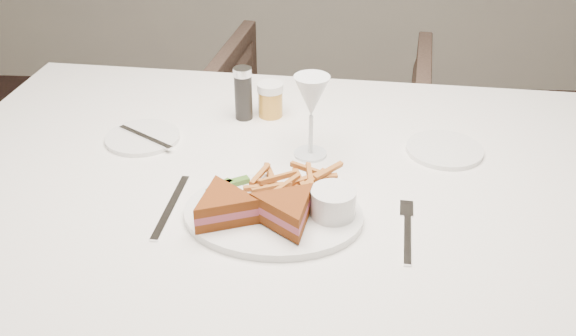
# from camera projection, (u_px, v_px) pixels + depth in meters

# --- Properties ---
(table) EXTENTS (1.56, 1.10, 0.75)m
(table) POSITION_uv_depth(u_px,v_px,m) (289.00, 317.00, 1.45)
(table) COLOR white
(table) RESTS_ON ground
(chair_far) EXTENTS (0.79, 0.75, 0.73)m
(chair_far) POSITION_uv_depth(u_px,v_px,m) (319.00, 134.00, 2.23)
(chair_far) COLOR #48362C
(chair_far) RESTS_ON ground
(table_setting) EXTENTS (0.81, 0.65, 0.18)m
(table_setting) POSITION_uv_depth(u_px,v_px,m) (282.00, 174.00, 1.20)
(table_setting) COLOR white
(table_setting) RESTS_ON table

